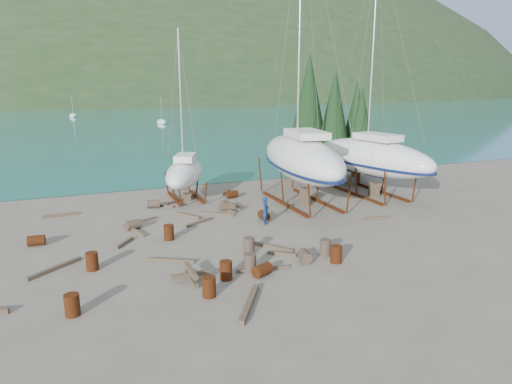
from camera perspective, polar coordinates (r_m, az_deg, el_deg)
name	(u,v)px	position (r m, az deg, el deg)	size (l,w,h in m)	color
ground	(255,238)	(26.67, -0.10, -5.76)	(600.00, 600.00, 0.00)	#60574B
bay_water	(81,97)	(338.58, -21.09, 11.04)	(700.00, 700.00, 0.00)	teal
far_hill	(80,97)	(343.57, -21.11, 11.06)	(800.00, 360.00, 110.00)	#203118
far_house_center	(38,98)	(213.67, -25.56, 10.55)	(6.60, 5.60, 5.60)	beige
far_house_right	(159,97)	(217.04, -12.05, 11.57)	(6.60, 5.60, 5.60)	beige
cypress_near_right	(334,118)	(41.73, 9.73, 9.14)	(3.60, 3.60, 10.00)	black
cypress_mid_right	(361,129)	(40.97, 12.97, 7.69)	(3.06, 3.06, 8.50)	black
cypress_back_left	(309,107)	(42.65, 6.60, 10.50)	(4.14, 4.14, 11.50)	black
cypress_far_right	(356,122)	(44.25, 12.35, 8.50)	(3.24, 3.24, 9.00)	black
moored_boat_mid	(162,122)	(105.49, -11.70, 8.57)	(2.00, 5.00, 6.05)	white
moored_boat_far	(73,116)	(133.60, -21.87, 8.86)	(2.00, 5.00, 6.05)	white
large_sailboat_near	(301,158)	(33.73, 5.69, 4.30)	(6.18, 14.13, 21.50)	white
large_sailboat_far	(372,157)	(37.40, 14.26, 4.30)	(5.46, 12.44, 19.00)	white
small_sailboat_shore	(185,173)	(35.52, -8.92, 2.41)	(5.41, 8.26, 12.67)	white
worker	(266,210)	(28.93, 1.21, -2.33)	(0.67, 0.44, 1.83)	#11284D
drum_0	(72,305)	(19.44, -22.00, -12.96)	(0.58, 0.58, 0.88)	#522A0E
drum_1	(305,256)	(23.31, 6.13, -7.97)	(0.58, 0.58, 0.88)	#2D2823
drum_2	(36,240)	(28.15, -25.76, -5.47)	(0.58, 0.58, 0.88)	#522A0E
drum_3	(226,270)	(21.17, -3.77, -9.74)	(0.58, 0.58, 0.88)	#522A0E
drum_4	(232,194)	(35.79, -3.02, -0.30)	(0.58, 0.58, 0.88)	#522A0E
drum_5	(249,246)	(24.16, -0.88, -6.72)	(0.58, 0.58, 0.88)	#2D2823
drum_6	(264,215)	(30.06, 0.98, -2.95)	(0.58, 0.58, 0.88)	#522A0E
drum_7	(336,254)	(23.36, 9.99, -7.66)	(0.58, 0.58, 0.88)	#522A0E
drum_8	(92,261)	(23.49, -19.80, -8.16)	(0.58, 0.58, 0.88)	#522A0E
drum_9	(154,204)	(33.74, -12.68, -1.46)	(0.58, 0.58, 0.88)	#2D2823
drum_10	(209,287)	(19.64, -5.89, -11.71)	(0.58, 0.58, 0.88)	#522A0E
drum_11	(225,206)	(32.53, -3.93, -1.71)	(0.58, 0.58, 0.88)	#2D2823
drum_12	(262,270)	(21.55, 0.79, -9.72)	(0.58, 0.58, 0.88)	#522A0E
drum_14	(169,232)	(26.71, -10.84, -4.98)	(0.58, 0.58, 0.88)	#522A0E
drum_15	(133,225)	(29.15, -15.09, -3.95)	(0.58, 0.58, 0.88)	#2D2823
drum_16	(250,263)	(21.96, -0.74, -8.84)	(0.58, 0.58, 0.88)	#2D2823
drum_17	(325,247)	(24.19, 8.66, -6.86)	(0.58, 0.58, 0.88)	#2D2823
timber_0	(161,205)	(34.08, -11.79, -1.65)	(0.14, 2.20, 0.14)	brown
timber_1	(378,218)	(31.21, 14.99, -3.17)	(0.19, 1.70, 0.19)	brown
timber_2	(60,215)	(33.57, -23.29, -2.67)	(0.19, 2.18, 0.19)	brown
timber_3	(263,269)	(22.21, 0.84, -9.60)	(0.15, 2.61, 0.15)	brown
timber_4	(125,243)	(26.66, -16.10, -6.12)	(0.17, 1.71, 0.17)	brown
timber_5	(268,246)	(25.17, 1.56, -6.76)	(0.16, 3.07, 0.16)	brown
timber_6	(225,193)	(37.25, -3.88, -0.07)	(0.19, 1.70, 0.19)	brown
timber_7	(282,254)	(24.07, 3.26, -7.72)	(0.17, 1.53, 0.17)	brown
timber_8	(188,216)	(31.05, -8.48, -2.94)	(0.19, 2.10, 0.19)	brown
timber_9	(181,200)	(35.38, -9.41, -0.98)	(0.15, 2.60, 0.15)	brown
timber_10	(217,214)	(31.29, -4.90, -2.74)	(0.16, 2.48, 0.16)	brown
timber_11	(199,222)	(29.57, -7.15, -3.77)	(0.15, 2.35, 0.15)	brown
timber_12	(171,260)	(23.60, -10.52, -8.39)	(0.17, 2.41, 0.17)	brown
timber_14	(55,268)	(24.27, -23.83, -8.71)	(0.18, 3.01, 0.18)	brown
timber_15	(140,221)	(30.49, -14.25, -3.57)	(0.15, 2.46, 0.15)	brown
timber_16	(249,303)	(18.92, -0.84, -13.76)	(0.23, 3.23, 0.23)	brown
timber_17	(136,231)	(28.55, -14.75, -4.74)	(0.16, 2.27, 0.16)	brown
timber_pile_fore	(191,275)	(21.24, -8.11, -10.19)	(1.80, 1.80, 0.60)	brown
timber_pile_aft	(230,207)	(32.15, -3.27, -1.87)	(1.80, 1.80, 0.60)	brown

